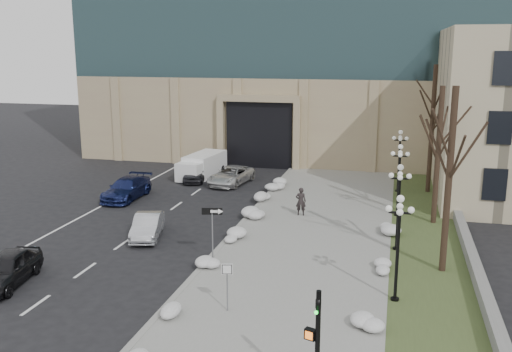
% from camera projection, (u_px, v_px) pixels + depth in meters
% --- Properties ---
extents(ground, '(160.00, 160.00, 0.00)m').
position_uv_depth(ground, '(159.00, 348.00, 20.76)').
color(ground, black).
rests_on(ground, ground).
extents(sidewalk, '(9.00, 40.00, 0.12)m').
position_uv_depth(sidewalk, '(311.00, 234.00, 33.18)').
color(sidewalk, gray).
rests_on(sidewalk, ground).
extents(curb, '(0.30, 40.00, 0.14)m').
position_uv_depth(curb, '(237.00, 228.00, 34.23)').
color(curb, gray).
rests_on(curb, ground).
extents(grass_strip, '(4.00, 40.00, 0.10)m').
position_uv_depth(grass_strip, '(428.00, 244.00, 31.65)').
color(grass_strip, '#3C4B25').
rests_on(grass_strip, ground).
extents(stone_wall, '(0.50, 30.00, 0.70)m').
position_uv_depth(stone_wall, '(462.00, 230.00, 33.01)').
color(stone_wall, gray).
rests_on(stone_wall, ground).
extents(car_a, '(2.49, 4.70, 1.52)m').
position_uv_depth(car_a, '(7.00, 269.00, 26.17)').
color(car_a, black).
rests_on(car_a, ground).
extents(car_b, '(2.44, 4.34, 1.35)m').
position_uv_depth(car_b, '(147.00, 226.00, 32.70)').
color(car_b, '#B7B9C0').
rests_on(car_b, ground).
extents(car_c, '(2.12, 5.18, 1.50)m').
position_uv_depth(car_c, '(127.00, 189.00, 41.05)').
color(car_c, '#171F51').
rests_on(car_c, ground).
extents(car_d, '(3.16, 5.42, 1.42)m').
position_uv_depth(car_d, '(231.00, 175.00, 45.46)').
color(car_d, silver).
rests_on(car_d, ground).
extents(car_e, '(2.57, 4.31, 1.37)m').
position_uv_depth(car_e, '(194.00, 173.00, 46.55)').
color(car_e, '#2D2D32').
rests_on(car_e, ground).
extents(pedestrian, '(0.72, 0.53, 1.83)m').
position_uv_depth(pedestrian, '(301.00, 201.00, 36.59)').
color(pedestrian, black).
rests_on(pedestrian, sidewalk).
extents(box_truck, '(2.71, 6.13, 1.88)m').
position_uv_depth(box_truck, '(202.00, 166.00, 48.09)').
color(box_truck, silver).
rests_on(box_truck, ground).
extents(one_way_sign, '(1.09, 0.35, 2.91)m').
position_uv_depth(one_way_sign, '(216.00, 218.00, 28.38)').
color(one_way_sign, slate).
rests_on(one_way_sign, ground).
extents(keep_sign, '(0.46, 0.15, 2.17)m').
position_uv_depth(keep_sign, '(227.00, 277.00, 23.11)').
color(keep_sign, slate).
rests_on(keep_sign, ground).
extents(traffic_signal, '(0.66, 0.86, 3.84)m').
position_uv_depth(traffic_signal, '(316.00, 351.00, 16.87)').
color(traffic_signal, black).
rests_on(traffic_signal, ground).
extents(snow_clump_b, '(1.10, 1.60, 0.36)m').
position_uv_depth(snow_clump_b, '(168.00, 312.00, 22.94)').
color(snow_clump_b, silver).
rests_on(snow_clump_b, sidewalk).
extents(snow_clump_c, '(1.10, 1.60, 0.36)m').
position_uv_depth(snow_clump_c, '(210.00, 265.00, 27.88)').
color(snow_clump_c, silver).
rests_on(snow_clump_c, sidewalk).
extents(snow_clump_d, '(1.10, 1.60, 0.36)m').
position_uv_depth(snow_clump_d, '(235.00, 236.00, 32.06)').
color(snow_clump_d, silver).
rests_on(snow_clump_d, sidewalk).
extents(snow_clump_e, '(1.10, 1.60, 0.36)m').
position_uv_depth(snow_clump_e, '(254.00, 215.00, 36.08)').
color(snow_clump_e, silver).
rests_on(snow_clump_e, sidewalk).
extents(snow_clump_f, '(1.10, 1.60, 0.36)m').
position_uv_depth(snow_clump_f, '(265.00, 198.00, 40.26)').
color(snow_clump_f, silver).
rests_on(snow_clump_f, sidewalk).
extents(snow_clump_g, '(1.10, 1.60, 0.36)m').
position_uv_depth(snow_clump_g, '(278.00, 182.00, 45.09)').
color(snow_clump_g, silver).
rests_on(snow_clump_g, sidewalk).
extents(snow_clump_h, '(1.10, 1.60, 0.36)m').
position_uv_depth(snow_clump_h, '(369.00, 322.00, 22.10)').
color(snow_clump_h, silver).
rests_on(snow_clump_h, sidewalk).
extents(snow_clump_i, '(1.10, 1.60, 0.36)m').
position_uv_depth(snow_clump_i, '(382.00, 267.00, 27.65)').
color(snow_clump_i, silver).
rests_on(snow_clump_i, sidewalk).
extents(snow_clump_j, '(1.10, 1.60, 0.36)m').
position_uv_depth(snow_clump_j, '(387.00, 230.00, 33.17)').
color(snow_clump_j, silver).
rests_on(snow_clump_j, sidewalk).
extents(snow_clump_k, '(1.10, 1.60, 0.36)m').
position_uv_depth(snow_clump_k, '(276.00, 188.00, 43.21)').
color(snow_clump_k, silver).
rests_on(snow_clump_k, sidewalk).
extents(lamppost_a, '(1.18, 1.18, 4.76)m').
position_uv_depth(lamppost_a, '(399.00, 234.00, 23.81)').
color(lamppost_a, black).
rests_on(lamppost_a, ground).
extents(lamppost_b, '(1.18, 1.18, 4.76)m').
position_uv_depth(lamppost_b, '(399.00, 196.00, 29.96)').
color(lamppost_b, black).
rests_on(lamppost_b, ground).
extents(lamppost_c, '(1.18, 1.18, 4.76)m').
position_uv_depth(lamppost_c, '(399.00, 170.00, 36.12)').
color(lamppost_c, black).
rests_on(lamppost_c, ground).
extents(lamppost_d, '(1.18, 1.18, 4.76)m').
position_uv_depth(lamppost_d, '(400.00, 153.00, 42.27)').
color(lamppost_d, black).
rests_on(lamppost_d, ground).
extents(tree_near, '(3.20, 3.20, 9.00)m').
position_uv_depth(tree_near, '(451.00, 155.00, 26.47)').
color(tree_near, black).
rests_on(tree_near, ground).
extents(tree_mid, '(3.20, 3.20, 8.50)m').
position_uv_depth(tree_mid, '(439.00, 136.00, 34.12)').
color(tree_mid, black).
rests_on(tree_mid, ground).
extents(tree_far, '(3.20, 3.20, 9.50)m').
position_uv_depth(tree_far, '(433.00, 111.00, 41.55)').
color(tree_far, black).
rests_on(tree_far, ground).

